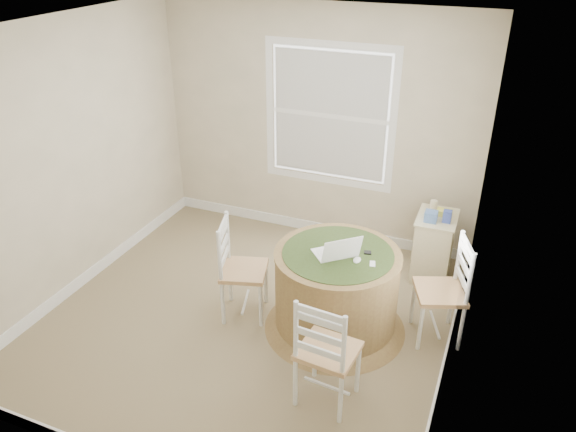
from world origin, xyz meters
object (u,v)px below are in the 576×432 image
at_px(laptop, 336,252).
at_px(round_table, 336,288).
at_px(chair_near, 328,350).
at_px(chair_right, 440,292).
at_px(corner_chest, 433,246).
at_px(chair_left, 244,270).

bearing_deg(laptop, round_table, -138.88).
distance_m(chair_near, chair_right, 1.25).
xyz_separation_m(chair_near, corner_chest, (0.44, 2.04, -0.13)).
xyz_separation_m(chair_left, corner_chest, (1.50, 1.31, -0.13)).
distance_m(chair_left, chair_near, 1.28).
bearing_deg(corner_chest, chair_right, -79.60).
bearing_deg(chair_near, laptop, -70.03).
distance_m(chair_near, laptop, 0.90).
bearing_deg(corner_chest, round_table, -120.11).
height_order(laptop, corner_chest, laptop).
relative_size(chair_near, corner_chest, 1.38).
relative_size(chair_left, chair_right, 1.00).
bearing_deg(chair_left, chair_right, -95.69).
xyz_separation_m(chair_right, corner_chest, (-0.20, 0.97, -0.13)).
distance_m(chair_right, laptop, 0.96).
distance_m(round_table, laptop, 0.39).
bearing_deg(laptop, chair_right, 154.59).
xyz_separation_m(round_table, chair_right, (0.86, 0.22, 0.05)).
bearing_deg(chair_left, corner_chest, -65.82).
relative_size(round_table, chair_left, 1.34).
height_order(chair_left, chair_near, same).
relative_size(round_table, chair_near, 1.34).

